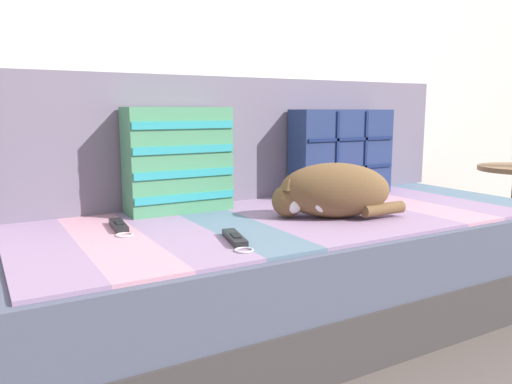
{
  "coord_description": "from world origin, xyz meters",
  "views": [
    {
      "loc": [
        -0.96,
        -1.28,
        0.71
      ],
      "look_at": [
        -0.2,
        0.03,
        0.47
      ],
      "focal_mm": 35.0,
      "sensor_mm": 36.0,
      "label": 1
    }
  ],
  "objects": [
    {
      "name": "sleeping_cat",
      "position": [
        0.05,
        -0.01,
        0.45
      ],
      "size": [
        0.41,
        0.33,
        0.18
      ],
      "color": "brown",
      "rests_on": "couch"
    },
    {
      "name": "throw_pillow_quilted",
      "position": [
        0.38,
        0.33,
        0.54
      ],
      "size": [
        0.45,
        0.14,
        0.35
      ],
      "color": "navy",
      "rests_on": "couch"
    },
    {
      "name": "throw_pillow_striped",
      "position": [
        -0.34,
        0.33,
        0.55
      ],
      "size": [
        0.36,
        0.14,
        0.36
      ],
      "color": "#4C9366",
      "rests_on": "couch"
    },
    {
      "name": "ground_plane",
      "position": [
        0.0,
        0.0,
        0.0
      ],
      "size": [
        14.0,
        14.0,
        0.0
      ],
      "primitive_type": "plane",
      "color": "#564C47"
    },
    {
      "name": "game_remote_far",
      "position": [
        -0.59,
        0.17,
        0.37
      ],
      "size": [
        0.06,
        0.2,
        0.02
      ],
      "color": "black",
      "rests_on": "couch"
    },
    {
      "name": "game_remote_near",
      "position": [
        -0.36,
        -0.13,
        0.37
      ],
      "size": [
        0.09,
        0.2,
        0.02
      ],
      "color": "black",
      "rests_on": "couch"
    },
    {
      "name": "sofa_backrest",
      "position": [
        0.0,
        0.48,
        0.6
      ],
      "size": [
        1.9,
        0.14,
        0.47
      ],
      "color": "slate",
      "rests_on": "couch"
    },
    {
      "name": "couch",
      "position": [
        0.0,
        0.11,
        0.18
      ],
      "size": [
        1.94,
        0.89,
        0.37
      ],
      "color": "#3D3838",
      "rests_on": "ground_plane"
    }
  ]
}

